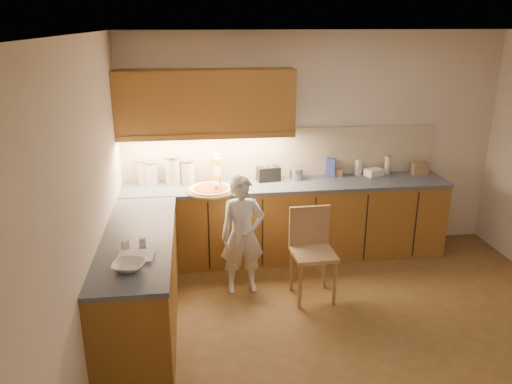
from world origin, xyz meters
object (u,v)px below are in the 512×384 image
(wooden_chair, at_px, (312,246))
(pizza_on_board, at_px, (211,190))
(child, at_px, (243,235))
(toaster, at_px, (268,174))
(oil_jug, at_px, (217,169))

(wooden_chair, bearing_deg, pizza_on_board, 141.82)
(pizza_on_board, xyz_separation_m, child, (0.29, -0.54, -0.32))
(wooden_chair, height_order, toaster, toaster)
(wooden_chair, xyz_separation_m, oil_jug, (-0.88, 1.06, 0.54))
(child, relative_size, wooden_chair, 1.35)
(child, xyz_separation_m, oil_jug, (-0.20, 0.88, 0.45))
(oil_jug, height_order, toaster, oil_jug)
(oil_jug, distance_m, toaster, 0.60)
(wooden_chair, relative_size, toaster, 3.29)
(toaster, bearing_deg, child, -123.02)
(child, relative_size, oil_jug, 3.71)
(child, xyz_separation_m, toaster, (0.40, 0.86, 0.38))
(pizza_on_board, xyz_separation_m, wooden_chair, (0.97, -0.72, -0.41))
(wooden_chair, xyz_separation_m, toaster, (-0.29, 1.03, 0.47))
(child, relative_size, toaster, 4.42)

